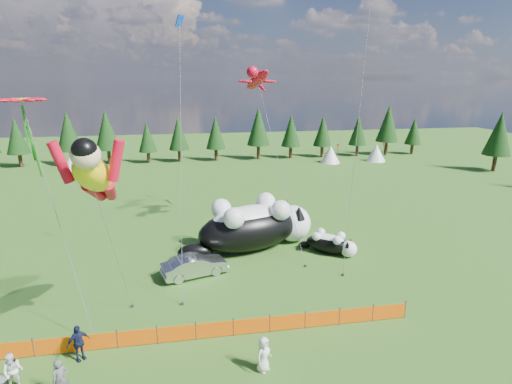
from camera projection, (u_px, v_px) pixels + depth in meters
ground at (211, 307)px, 24.27m from camera, size 160.00×160.00×0.00m
safety_fence at (215, 330)px, 21.29m from camera, size 22.06×0.06×1.10m
tree_line at (194, 137)px, 65.82m from camera, size 90.00×4.00×8.00m
festival_tents at (265, 156)px, 63.58m from camera, size 50.00×3.20×2.80m
cat_large at (255, 225)px, 32.25m from camera, size 11.32×6.45×4.19m
cat_small at (330, 243)px, 31.63m from camera, size 4.07×3.57×1.74m
car at (195, 266)px, 27.99m from camera, size 4.88×2.87×1.52m
spectator_a at (60, 379)px, 17.21m from camera, size 0.80×0.71×1.84m
spectator_b at (13, 372)px, 17.68m from camera, size 0.89×0.54×1.80m
spectator_c at (78, 343)px, 19.51m from camera, size 1.24×1.13×1.91m
spectator_e at (264, 354)px, 18.81m from camera, size 1.03×0.98×1.77m
superhero_kite at (94, 174)px, 19.48m from camera, size 4.89×5.32×11.38m
gecko_kite at (257, 80)px, 33.93m from camera, size 4.33×12.38×15.99m
flower_kite at (22, 103)px, 21.28m from camera, size 4.92×5.98×13.38m
diamond_kite_a at (180, 36)px, 25.00m from camera, size 1.11×5.81×17.88m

